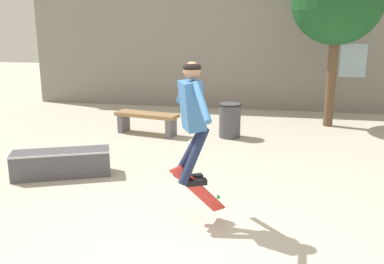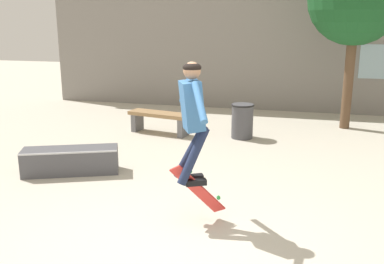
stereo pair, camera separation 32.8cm
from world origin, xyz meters
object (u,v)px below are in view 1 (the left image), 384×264
(park_bench, at_px, (147,119))
(skater, at_px, (192,112))
(skate_ledge, at_px, (62,163))
(skateboard_flipping, at_px, (198,189))
(trash_bin, at_px, (230,119))

(park_bench, xyz_separation_m, skater, (1.82, -4.11, 1.08))
(park_bench, height_order, skate_ledge, park_bench)
(skate_ledge, xyz_separation_m, skater, (2.42, -1.23, 1.21))
(skate_ledge, bearing_deg, skateboard_flipping, -48.72)
(skater, relative_size, skateboard_flipping, 2.07)
(skater, height_order, skateboard_flipping, skater)
(park_bench, height_order, trash_bin, trash_bin)
(park_bench, distance_m, skateboard_flipping, 4.51)
(park_bench, bearing_deg, trash_bin, 14.69)
(skate_ledge, bearing_deg, trash_bin, 27.58)
(skate_ledge, relative_size, trash_bin, 2.15)
(skate_ledge, relative_size, skateboard_flipping, 2.23)
(park_bench, xyz_separation_m, trash_bin, (1.87, 0.09, 0.05))
(skater, bearing_deg, trash_bin, 63.07)
(park_bench, distance_m, skate_ledge, 2.94)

